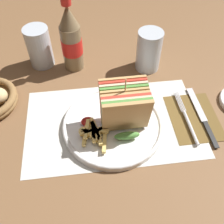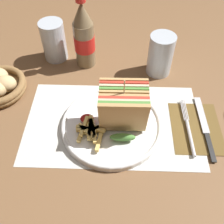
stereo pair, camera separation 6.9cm
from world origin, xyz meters
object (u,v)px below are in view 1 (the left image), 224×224
object	(u,v)px
knife	(202,116)
coke_bottle_near	(71,40)
club_sandwich	(124,108)
fork	(188,122)
plate_main	(113,125)
glass_far	(40,49)
glass_near	(149,51)

from	to	relation	value
knife	coke_bottle_near	bearing A→B (deg)	141.18
club_sandwich	fork	bearing A→B (deg)	-4.05
coke_bottle_near	plate_main	bearing A→B (deg)	-70.51
fork	coke_bottle_near	xyz separation A→B (m)	(-0.30, 0.28, 0.09)
club_sandwich	fork	xyz separation A→B (m)	(0.18, -0.01, -0.07)
glass_far	coke_bottle_near	bearing A→B (deg)	-14.72
coke_bottle_near	fork	bearing A→B (deg)	-43.12
club_sandwich	glass_far	size ratio (longest dim) A/B	1.20
coke_bottle_near	knife	bearing A→B (deg)	-37.49
club_sandwich	knife	size ratio (longest dim) A/B	0.73
plate_main	glass_far	bearing A→B (deg)	124.09
club_sandwich	glass_near	distance (m)	0.26
plate_main	club_sandwich	xyz separation A→B (m)	(0.03, -0.00, 0.07)
club_sandwich	glass_near	bearing A→B (deg)	63.99
plate_main	glass_far	xyz separation A→B (m)	(-0.20, 0.29, 0.05)
plate_main	glass_near	distance (m)	0.28
club_sandwich	fork	distance (m)	0.19
knife	coke_bottle_near	distance (m)	0.45
fork	coke_bottle_near	world-z (taller)	coke_bottle_near
knife	glass_near	distance (m)	0.26
knife	glass_far	bearing A→B (deg)	145.65
plate_main	coke_bottle_near	world-z (taller)	coke_bottle_near
fork	knife	world-z (taller)	fork
plate_main	glass_near	bearing A→B (deg)	58.48
club_sandwich	glass_near	xyz separation A→B (m)	(0.11, 0.23, -0.01)
plate_main	knife	size ratio (longest dim) A/B	1.26
fork	knife	size ratio (longest dim) A/B	0.88
knife	club_sandwich	bearing A→B (deg)	179.46
plate_main	glass_near	size ratio (longest dim) A/B	2.05
glass_near	glass_far	bearing A→B (deg)	169.83
plate_main	coke_bottle_near	xyz separation A→B (m)	(-0.09, 0.27, 0.09)
plate_main	fork	size ratio (longest dim) A/B	1.44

